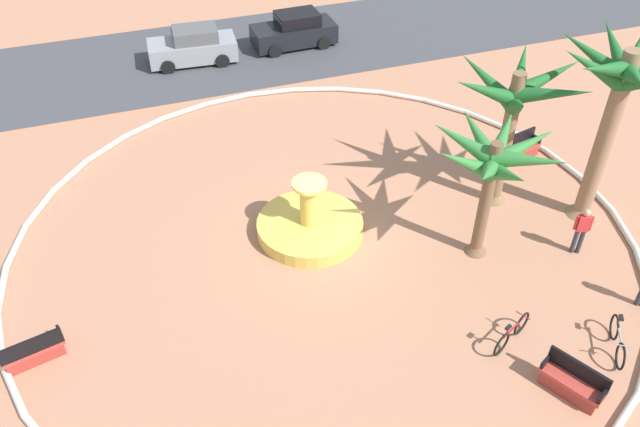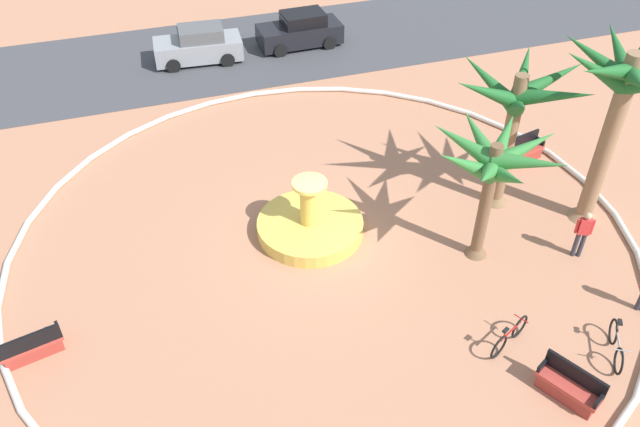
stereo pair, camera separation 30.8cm
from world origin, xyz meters
TOP-DOWN VIEW (x-y plane):
  - ground_plane at (0.00, 0.00)m, footprint 80.00×80.00m
  - plaza_curb at (0.00, 0.00)m, footprint 19.79×19.79m
  - street_asphalt at (0.00, 14.29)m, footprint 48.00×8.00m
  - fountain at (-0.32, 0.51)m, footprint 3.44×3.44m
  - palm_tree_near_fountain at (8.59, -1.58)m, footprint 4.29×4.21m
  - palm_tree_by_curb at (4.30, -2.06)m, footprint 3.85×3.90m
  - palm_tree_mid_plaza at (6.27, 0.06)m, footprint 4.46×3.92m
  - bench_east at (-8.77, -2.01)m, footprint 1.67×0.84m
  - bench_west at (8.44, 1.97)m, footprint 1.67×0.85m
  - bench_southeast at (3.89, -7.47)m, footprint 1.18×1.65m
  - bicycle_red_frame at (3.33, -5.60)m, footprint 1.57×0.82m
  - bicycle_by_lamppost at (5.85, -6.74)m, footprint 0.91×1.52m
  - person_pedestrian_stroll at (7.23, -3.12)m, footprint 0.49×0.33m
  - parked_car_leftmost at (-1.56, 13.83)m, footprint 4.12×2.16m
  - parked_car_second at (3.41, 13.96)m, footprint 4.04×2.00m

SIDE VIEW (x-z plane):
  - ground_plane at x=0.00m, z-range 0.00..0.00m
  - street_asphalt at x=0.00m, z-range 0.00..0.03m
  - plaza_curb at x=0.00m, z-range 0.00..0.20m
  - fountain at x=-0.32m, z-range -0.71..1.31m
  - bench_east at x=-8.77m, z-range -0.15..0.85m
  - bench_west at x=8.44m, z-range -0.15..0.85m
  - bench_southeast at x=3.89m, z-range -0.15..0.85m
  - bicycle_red_frame at x=3.33m, z-range -0.09..0.86m
  - bicycle_by_lamppost at x=5.85m, z-range -0.09..0.86m
  - parked_car_leftmost at x=-1.56m, z-range -0.05..1.61m
  - parked_car_second at x=3.41m, z-range -0.05..1.61m
  - person_pedestrian_stroll at x=7.23m, z-range 0.10..1.80m
  - palm_tree_by_curb at x=4.30m, z-range 1.23..5.54m
  - palm_tree_mid_plaza at x=6.27m, z-range 1.24..6.31m
  - palm_tree_near_fountain at x=8.59m, z-range 1.54..7.71m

